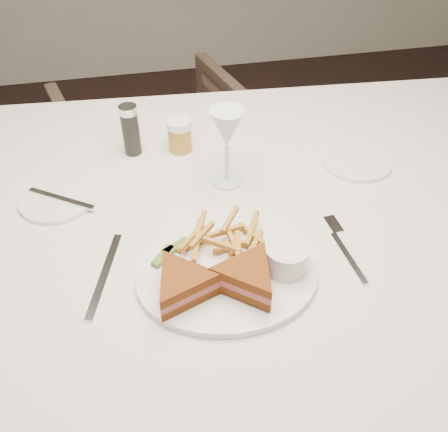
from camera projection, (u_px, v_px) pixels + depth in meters
name	position (u px, v px, depth m)	size (l,w,h in m)	color
table	(220.00, 330.00, 1.26)	(1.62, 1.08, 0.75)	silver
chair_far	(163.00, 162.00, 1.88)	(0.65, 0.61, 0.67)	#47362B
table_setting	(220.00, 226.00, 0.94)	(0.83, 0.62, 0.18)	white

